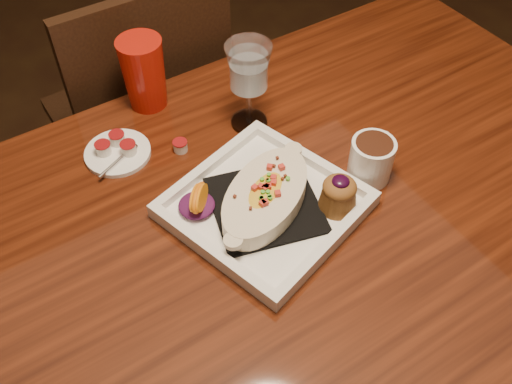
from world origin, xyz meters
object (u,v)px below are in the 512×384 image
coffee_mug (372,157)px  saucer (117,151)px  plate (271,200)px  table (277,246)px  chair_far (146,117)px  goblet (249,72)px  red_tumbler (144,73)px

coffee_mug → saucer: coffee_mug is taller
coffee_mug → plate: bearing=147.6°
table → chair_far: (-0.00, 0.63, -0.15)m
chair_far → coffee_mug: 0.73m
saucer → table: bearing=-58.2°
chair_far → saucer: size_ratio=7.26×
table → saucer: (-0.18, 0.29, 0.11)m
table → goblet: 0.33m
chair_far → goblet: bearing=101.8°
table → goblet: size_ratio=8.07×
chair_far → plate: bearing=89.3°
table → chair_far: chair_far is taller
chair_far → plate: chair_far is taller
red_tumbler → coffee_mug: bearing=-58.1°
saucer → red_tumbler: bearing=42.4°
plate → saucer: (-0.17, 0.28, -0.02)m
plate → red_tumbler: red_tumbler is taller
goblet → chair_far: bearing=101.8°
table → plate: plate is taller
chair_far → plate: 0.67m
red_tumbler → chair_far: bearing=75.0°
table → red_tumbler: red_tumbler is taller
table → red_tumbler: bearing=98.7°
table → red_tumbler: size_ratio=9.82×
chair_far → saucer: chair_far is taller
coffee_mug → goblet: goblet is taller
plate → chair_far: bearing=72.8°
coffee_mug → goblet: size_ratio=0.59×
coffee_mug → red_tumbler: size_ratio=0.72×
table → goblet: (0.08, 0.23, 0.23)m
saucer → chair_far: bearing=61.9°
chair_far → coffee_mug: bearing=106.9°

